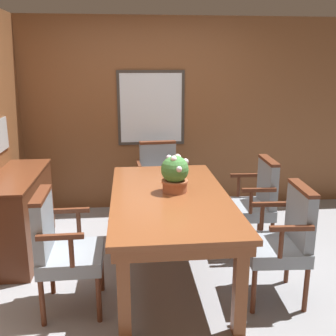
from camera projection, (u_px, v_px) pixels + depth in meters
name	position (u px, v px, depth m)	size (l,w,h in m)	color
ground_plane	(161.00, 279.00, 3.54)	(14.00, 14.00, 0.00)	gray
wall_back	(148.00, 116.00, 5.07)	(7.20, 0.08, 2.45)	brown
dining_table	(170.00, 205.00, 3.47)	(1.02, 1.96, 0.77)	brown
chair_left_near	(62.00, 246.00, 3.00)	(0.48, 0.54, 0.96)	#562B19
chair_head_far	(159.00, 177.00, 4.79)	(0.56, 0.50, 0.96)	#562B19
chair_right_near	(283.00, 237.00, 3.15)	(0.50, 0.56, 0.96)	#562B19
chair_right_far	(254.00, 200.00, 4.01)	(0.49, 0.55, 0.96)	#562B19
potted_plant	(175.00, 173.00, 3.48)	(0.25, 0.26, 0.34)	#9E5638
sideboard_cabinet	(20.00, 214.00, 3.95)	(0.46, 1.27, 0.83)	#512816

